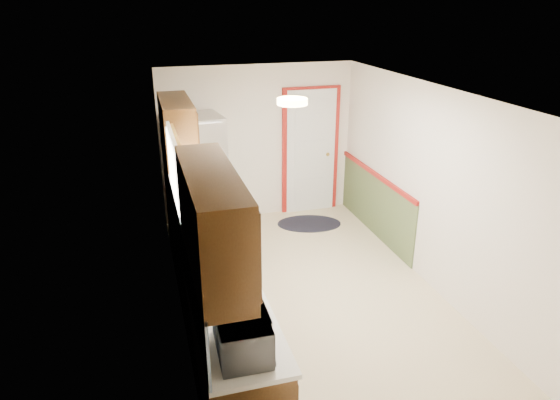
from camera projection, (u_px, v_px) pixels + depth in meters
room_shell at (312, 201)px, 5.52m from camera, size 3.20×5.20×2.52m
kitchen_run at (206, 260)px, 5.09m from camera, size 0.63×4.00×2.20m
back_wall_trim at (324, 162)px, 7.86m from camera, size 1.12×2.30×2.08m
ceiling_fixture at (292, 101)px, 4.83m from camera, size 0.30×0.30×0.06m
microwave at (243, 329)px, 3.51m from camera, size 0.32×0.55×0.37m
refrigerator at (197, 177)px, 7.20m from camera, size 0.83×0.79×1.79m
rug at (309, 224)px, 7.83m from camera, size 1.12×0.85×0.01m
cooktop at (197, 208)px, 5.98m from camera, size 0.53×0.64×0.02m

